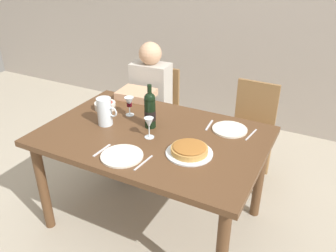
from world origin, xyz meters
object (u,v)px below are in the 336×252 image
object	(u,v)px
wine_bottle	(150,110)
wine_glass_left_diner	(129,103)
baked_tart	(189,150)
wine_glass_right_diner	(149,124)
dinner_plate_right_setting	(122,156)
chair_left	(157,108)
salad_bowl	(105,105)
dining_table	(153,145)
water_pitcher	(105,113)
dinner_plate_left_setting	(230,129)
chair_right	(251,126)
diner_left	(146,106)

from	to	relation	value
wine_bottle	wine_glass_left_diner	distance (m)	0.25
baked_tart	wine_glass_right_diner	bearing A→B (deg)	168.81
baked_tart	dinner_plate_right_setting	bearing A→B (deg)	-147.87
baked_tart	chair_left	bearing A→B (deg)	127.97
salad_bowl	wine_glass_right_diner	distance (m)	0.58
baked_tart	dinner_plate_right_setting	size ratio (longest dim) A/B	1.12
dining_table	salad_bowl	distance (m)	0.57
baked_tart	water_pitcher	bearing A→B (deg)	173.03
dinner_plate_left_setting	chair_left	size ratio (longest dim) A/B	0.28
dining_table	wine_glass_right_diner	size ratio (longest dim) A/B	10.43
dining_table	chair_right	distance (m)	1.04
dining_table	baked_tart	bearing A→B (deg)	-19.61
chair_right	wine_bottle	bearing A→B (deg)	59.78
wine_bottle	wine_glass_left_diner	bearing A→B (deg)	158.11
wine_glass_left_diner	diner_left	distance (m)	0.55
wine_bottle	water_pitcher	world-z (taller)	wine_bottle
dinner_plate_right_setting	dining_table	bearing A→B (deg)	86.26
dining_table	diner_left	size ratio (longest dim) A/B	1.29
wine_bottle	water_pitcher	distance (m)	0.32
dinner_plate_right_setting	chair_right	world-z (taller)	chair_right
baked_tart	diner_left	distance (m)	1.09
dinner_plate_right_setting	baked_tart	bearing A→B (deg)	32.13
dining_table	dinner_plate_right_setting	xyz separation A→B (m)	(-0.02, -0.33, 0.10)
dinner_plate_right_setting	water_pitcher	bearing A→B (deg)	138.62
water_pitcher	dining_table	bearing A→B (deg)	4.92
wine_glass_left_diner	dinner_plate_left_setting	bearing A→B (deg)	8.85
wine_glass_right_diner	wine_bottle	bearing A→B (deg)	117.31
wine_glass_left_diner	wine_glass_right_diner	world-z (taller)	same
wine_glass_right_diner	dinner_plate_left_setting	size ratio (longest dim) A/B	0.60
dinner_plate_right_setting	chair_left	world-z (taller)	chair_left
wine_bottle	wine_glass_right_diner	distance (m)	0.15
wine_glass_left_diner	wine_glass_right_diner	distance (m)	0.38
dining_table	wine_glass_right_diner	world-z (taller)	wine_glass_right_diner
wine_bottle	salad_bowl	world-z (taller)	wine_bottle
dining_table	dinner_plate_right_setting	size ratio (longest dim) A/B	5.82
dinner_plate_left_setting	dinner_plate_right_setting	size ratio (longest dim) A/B	0.93
salad_bowl	dinner_plate_left_setting	distance (m)	0.98
dining_table	chair_left	xyz separation A→B (m)	(-0.46, 0.88, -0.17)
salad_bowl	dining_table	bearing A→B (deg)	-18.99
diner_left	chair_right	xyz separation A→B (m)	(0.89, 0.27, -0.12)
wine_glass_right_diner	diner_left	xyz separation A→B (m)	(-0.45, 0.70, -0.25)
dining_table	dinner_plate_right_setting	world-z (taller)	dinner_plate_right_setting
wine_bottle	baked_tart	distance (m)	0.45
wine_bottle	dinner_plate_right_setting	size ratio (longest dim) A/B	1.22
baked_tart	salad_bowl	xyz separation A→B (m)	(-0.85, 0.30, 0.00)
dinner_plate_left_setting	chair_right	size ratio (longest dim) A/B	0.28
wine_glass_left_diner	dinner_plate_left_setting	xyz separation A→B (m)	(0.74, 0.12, -0.09)
salad_bowl	chair_right	xyz separation A→B (m)	(0.98, 0.74, -0.30)
salad_bowl	chair_right	world-z (taller)	chair_right
dining_table	water_pitcher	size ratio (longest dim) A/B	7.53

